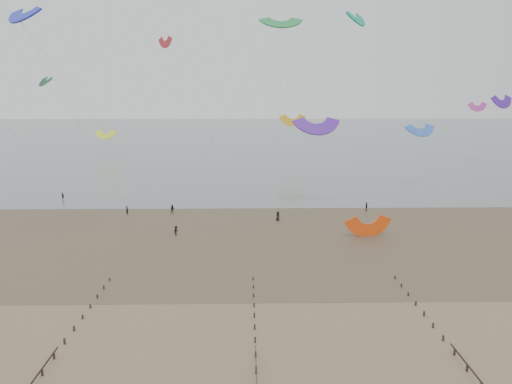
# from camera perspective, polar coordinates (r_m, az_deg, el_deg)

# --- Properties ---
(ground) EXTENTS (500.00, 500.00, 0.00)m
(ground) POSITION_cam_1_polar(r_m,az_deg,el_deg) (52.94, -4.65, -14.85)
(ground) COLOR brown
(ground) RESTS_ON ground
(sea_and_shore) EXTENTS (500.00, 665.00, 0.03)m
(sea_and_shore) POSITION_cam_1_polar(r_m,az_deg,el_deg) (85.31, -5.97, -4.40)
(sea_and_shore) COLOR #475654
(sea_and_shore) RESTS_ON ground
(kitesurfer_lead) EXTENTS (0.73, 0.71, 1.68)m
(kitesurfer_lead) POSITION_cam_1_polar(r_m,az_deg,el_deg) (98.46, -14.51, -2.02)
(kitesurfer_lead) COLOR black
(kitesurfer_lead) RESTS_ON ground
(kitesurfers) EXTENTS (109.29, 28.67, 1.84)m
(kitesurfers) POSITION_cam_1_polar(r_m,az_deg,el_deg) (99.55, 11.38, -1.72)
(kitesurfers) COLOR black
(kitesurfers) RESTS_ON ground
(grounded_kite) EXTENTS (7.63, 6.47, 3.70)m
(grounded_kite) POSITION_cam_1_polar(r_m,az_deg,el_deg) (83.81, 12.66, -4.94)
(grounded_kite) COLOR #F54A0F
(grounded_kite) RESTS_ON ground
(kites_airborne) EXTENTS (238.53, 130.46, 39.38)m
(kites_airborne) POSITION_cam_1_polar(r_m,az_deg,el_deg) (138.77, -4.46, 11.54)
(kites_airborne) COLOR #1729CB
(kites_airborne) RESTS_ON ground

